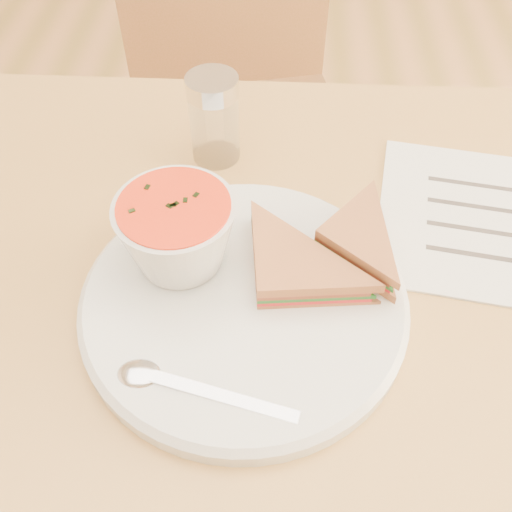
# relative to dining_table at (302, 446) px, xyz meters

# --- Properties ---
(dining_table) EXTENTS (1.00, 0.70, 0.75)m
(dining_table) POSITION_rel_dining_table_xyz_m (0.00, 0.00, 0.00)
(dining_table) COLOR olive
(dining_table) RESTS_ON floor
(chair_far) EXTENTS (0.51, 0.51, 0.95)m
(chair_far) POSITION_rel_dining_table_xyz_m (-0.12, 0.60, 0.10)
(chair_far) COLOR brown
(chair_far) RESTS_ON floor
(plate) EXTENTS (0.30, 0.30, 0.02)m
(plate) POSITION_rel_dining_table_xyz_m (-0.08, -0.02, 0.38)
(plate) COLOR silver
(plate) RESTS_ON dining_table
(soup_bowl) EXTENTS (0.14, 0.14, 0.07)m
(soup_bowl) POSITION_rel_dining_table_xyz_m (-0.14, 0.02, 0.43)
(soup_bowl) COLOR silver
(soup_bowl) RESTS_ON plate
(sandwich_half_a) EXTENTS (0.12, 0.12, 0.03)m
(sandwich_half_a) POSITION_rel_dining_table_xyz_m (-0.06, -0.04, 0.41)
(sandwich_half_a) COLOR #B06D3E
(sandwich_half_a) RESTS_ON plate
(sandwich_half_b) EXTENTS (0.13, 0.13, 0.03)m
(sandwich_half_b) POSITION_rel_dining_table_xyz_m (-0.01, 0.03, 0.42)
(sandwich_half_b) COLOR #B06D3E
(sandwich_half_b) RESTS_ON plate
(spoon) EXTENTS (0.19, 0.08, 0.01)m
(spoon) POSITION_rel_dining_table_xyz_m (-0.10, -0.12, 0.40)
(spoon) COLOR silver
(spoon) RESTS_ON plate
(condiment_shaker) EXTENTS (0.07, 0.07, 0.10)m
(condiment_shaker) POSITION_rel_dining_table_xyz_m (-0.12, 0.19, 0.43)
(condiment_shaker) COLOR silver
(condiment_shaker) RESTS_ON dining_table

